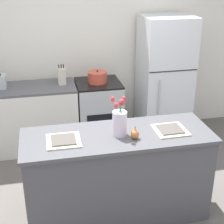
{
  "coord_description": "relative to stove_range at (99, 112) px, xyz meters",
  "views": [
    {
      "loc": [
        -0.65,
        -2.78,
        2.39
      ],
      "look_at": [
        0.0,
        0.25,
        1.04
      ],
      "focal_mm": 55.0,
      "sensor_mm": 36.0,
      "label": 1
    }
  ],
  "objects": [
    {
      "name": "plate_setting_right",
      "position": [
        0.41,
        -1.63,
        0.48
      ],
      "size": [
        0.31,
        0.31,
        0.02
      ],
      "color": "beige",
      "rests_on": "kitchen_island"
    },
    {
      "name": "back_counter",
      "position": [
        -1.16,
        0.0,
        0.0
      ],
      "size": [
        1.68,
        0.6,
        0.89
      ],
      "color": "silver",
      "rests_on": "ground_plane"
    },
    {
      "name": "kitchen_island",
      "position": [
        -0.1,
        -1.6,
        0.01
      ],
      "size": [
        1.8,
        0.66,
        0.92
      ],
      "color": "#4C4C51",
      "rests_on": "ground_plane"
    },
    {
      "name": "knife_block",
      "position": [
        -0.49,
        0.04,
        0.56
      ],
      "size": [
        0.1,
        0.14,
        0.27
      ],
      "color": "beige",
      "rests_on": "back_counter"
    },
    {
      "name": "ground_plane",
      "position": [
        -0.1,
        -1.6,
        -0.45
      ],
      "size": [
        10.0,
        10.0,
        0.0
      ],
      "primitive_type": "plane",
      "color": "#59544F"
    },
    {
      "name": "flower_vase",
      "position": [
        -0.09,
        -1.62,
        0.6
      ],
      "size": [
        0.14,
        0.14,
        0.38
      ],
      "color": "silver",
      "rests_on": "kitchen_island"
    },
    {
      "name": "pear_figurine",
      "position": [
        0.03,
        -1.72,
        0.52
      ],
      "size": [
        0.08,
        0.08,
        0.12
      ],
      "color": "#C66B33",
      "rests_on": "kitchen_island"
    },
    {
      "name": "back_wall",
      "position": [
        -0.1,
        0.4,
        0.9
      ],
      "size": [
        5.2,
        0.08,
        2.7
      ],
      "color": "silver",
      "rests_on": "ground_plane"
    },
    {
      "name": "stove_range",
      "position": [
        0.0,
        0.0,
        0.0
      ],
      "size": [
        0.6,
        0.61,
        0.89
      ],
      "color": "#B2B5B7",
      "rests_on": "ground_plane"
    },
    {
      "name": "plate_setting_left",
      "position": [
        -0.61,
        -1.63,
        0.48
      ],
      "size": [
        0.31,
        0.31,
        0.02
      ],
      "color": "beige",
      "rests_on": "kitchen_island"
    },
    {
      "name": "refrigerator",
      "position": [
        0.95,
        0.0,
        0.43
      ],
      "size": [
        0.68,
        0.67,
        1.75
      ],
      "color": "silver",
      "rests_on": "ground_plane"
    },
    {
      "name": "cooking_pot",
      "position": [
        -0.01,
        -0.01,
        0.52
      ],
      "size": [
        0.26,
        0.26,
        0.18
      ],
      "color": "#CC4C38",
      "rests_on": "stove_range"
    }
  ]
}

